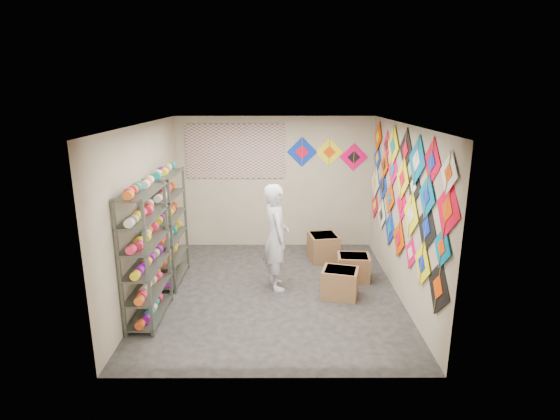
{
  "coord_description": "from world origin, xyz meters",
  "views": [
    {
      "loc": [
        0.08,
        -6.56,
        3.17
      ],
      "look_at": [
        0.1,
        0.3,
        1.3
      ],
      "focal_mm": 28.0,
      "sensor_mm": 36.0,
      "label": 1
    }
  ],
  "objects_px": {
    "shelf_rack_front": "(146,256)",
    "carton_a": "(340,283)",
    "shopkeeper": "(276,237)",
    "shelf_rack_back": "(168,228)",
    "carton_b": "(353,267)",
    "carton_c": "(323,247)"
  },
  "relations": [
    {
      "from": "carton_b",
      "to": "carton_c",
      "type": "bearing_deg",
      "value": 119.0
    },
    {
      "from": "shelf_rack_front",
      "to": "carton_a",
      "type": "distance_m",
      "value": 3.0
    },
    {
      "from": "shelf_rack_back",
      "to": "carton_c",
      "type": "bearing_deg",
      "value": 19.25
    },
    {
      "from": "shelf_rack_front",
      "to": "carton_b",
      "type": "xyz_separation_m",
      "value": [
        3.15,
        1.31,
        -0.73
      ]
    },
    {
      "from": "shelf_rack_front",
      "to": "carton_a",
      "type": "relative_size",
      "value": 3.46
    },
    {
      "from": "shelf_rack_front",
      "to": "shelf_rack_back",
      "type": "relative_size",
      "value": 1.0
    },
    {
      "from": "shelf_rack_front",
      "to": "carton_c",
      "type": "bearing_deg",
      "value": 39.59
    },
    {
      "from": "shelf_rack_back",
      "to": "carton_b",
      "type": "xyz_separation_m",
      "value": [
        3.15,
        0.01,
        -0.73
      ]
    },
    {
      "from": "carton_b",
      "to": "shelf_rack_front",
      "type": "bearing_deg",
      "value": -152.96
    },
    {
      "from": "carton_b",
      "to": "carton_c",
      "type": "relative_size",
      "value": 0.93
    },
    {
      "from": "carton_a",
      "to": "shopkeeper",
      "type": "bearing_deg",
      "value": 176.32
    },
    {
      "from": "shelf_rack_back",
      "to": "carton_c",
      "type": "xyz_separation_m",
      "value": [
        2.72,
        0.95,
        -0.7
      ]
    },
    {
      "from": "shopkeeper",
      "to": "shelf_rack_back",
      "type": "bearing_deg",
      "value": 68.53
    },
    {
      "from": "shelf_rack_front",
      "to": "shelf_rack_back",
      "type": "bearing_deg",
      "value": 90.0
    },
    {
      "from": "shelf_rack_back",
      "to": "carton_b",
      "type": "relative_size",
      "value": 3.5
    },
    {
      "from": "shelf_rack_front",
      "to": "shopkeeper",
      "type": "bearing_deg",
      "value": 29.24
    },
    {
      "from": "shelf_rack_front",
      "to": "carton_c",
      "type": "xyz_separation_m",
      "value": [
        2.72,
        2.25,
        -0.7
      ]
    },
    {
      "from": "shelf_rack_back",
      "to": "carton_a",
      "type": "height_order",
      "value": "shelf_rack_back"
    },
    {
      "from": "carton_b",
      "to": "shopkeeper",
      "type": "bearing_deg",
      "value": -163.09
    },
    {
      "from": "carton_a",
      "to": "carton_c",
      "type": "distance_m",
      "value": 1.58
    },
    {
      "from": "shelf_rack_front",
      "to": "shopkeeper",
      "type": "xyz_separation_m",
      "value": [
        1.81,
        1.02,
        -0.07
      ]
    },
    {
      "from": "carton_a",
      "to": "carton_c",
      "type": "bearing_deg",
      "value": 109.09
    }
  ]
}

